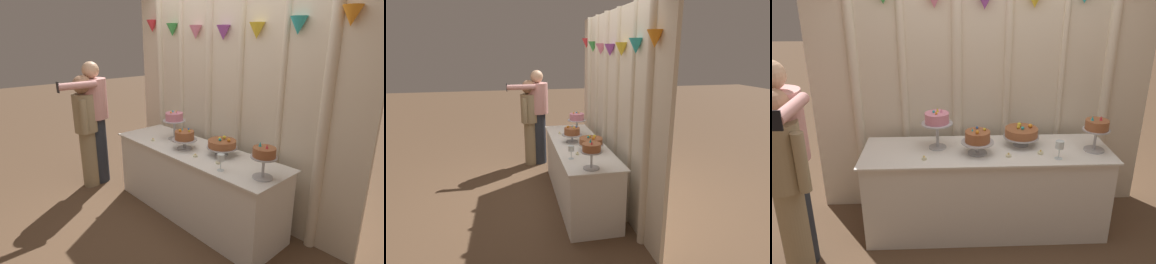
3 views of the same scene
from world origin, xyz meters
TOP-DOWN VIEW (x-y plane):
  - ground_plane at (0.00, 0.00)m, footprint 24.00×24.00m
  - draped_curtain at (-0.01, 0.55)m, footprint 3.13×0.16m
  - cake_table at (0.00, 0.10)m, footprint 2.11×0.65m
  - cake_display_leftmost at (-0.42, 0.16)m, footprint 0.27×0.27m
  - cake_display_midleft at (-0.09, 0.03)m, footprint 0.27×0.27m
  - cake_display_midright at (0.31, 0.19)m, footprint 0.31×0.31m
  - cake_display_rightmost at (0.91, 0.04)m, footprint 0.23×0.23m
  - wine_glass at (0.56, -0.10)m, footprint 0.07×0.07m
  - tealight_far_left at (-0.52, -0.07)m, footprint 0.04×0.04m
  - tealight_near_left at (0.16, -0.05)m, footprint 0.05×0.05m
  - tealight_near_right at (0.44, -0.01)m, footprint 0.05×0.05m
  - guest_girl_blue_dress at (-1.52, -0.31)m, footprint 0.52×0.72m
  - guest_man_pink_jacket at (-1.48, -0.45)m, footprint 0.41×0.39m

SIDE VIEW (x-z plane):
  - ground_plane at x=0.00m, z-range 0.00..0.00m
  - cake_table at x=0.00m, z-range 0.00..0.77m
  - tealight_near_left at x=0.16m, z-range 0.77..0.80m
  - tealight_near_right at x=0.44m, z-range 0.77..0.80m
  - tealight_far_left at x=-0.52m, z-range 0.77..0.80m
  - guest_man_pink_jacket at x=-1.48m, z-range 0.09..1.57m
  - cake_display_midright at x=0.31m, z-range 0.79..0.98m
  - wine_glass at x=0.56m, z-range 0.81..0.97m
  - guest_girl_blue_dress at x=-1.52m, z-range 0.08..1.71m
  - cake_display_midleft at x=-0.09m, z-range 0.79..1.02m
  - cake_display_rightmost at x=0.91m, z-range 0.82..1.13m
  - cake_display_leftmost at x=-0.42m, z-range 0.84..1.20m
  - draped_curtain at x=-0.01m, z-range 0.04..2.50m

